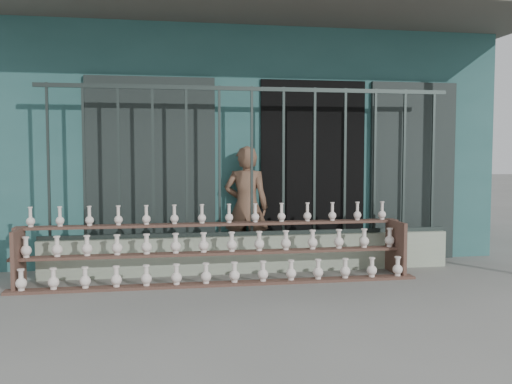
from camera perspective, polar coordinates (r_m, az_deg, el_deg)
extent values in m
plane|color=slate|center=(5.80, 1.72, -10.58)|extent=(60.00, 60.00, 0.00)
cube|color=#2B5C5A|center=(9.87, -3.30, 4.78)|extent=(7.00, 5.00, 3.20)
cube|color=black|center=(7.60, 5.64, 2.00)|extent=(1.40, 0.12, 2.40)
cube|color=black|center=(7.28, -10.41, 1.87)|extent=(1.60, 0.08, 2.40)
cube|color=black|center=(8.05, 15.37, 1.99)|extent=(1.20, 0.08, 2.40)
cube|color=#59544C|center=(7.00, -0.29, 17.95)|extent=(7.40, 2.00, 0.12)
cube|color=#A2B097|center=(7.00, -0.42, -6.17)|extent=(5.00, 0.20, 0.45)
cube|color=#283330|center=(6.91, -20.06, 2.84)|extent=(0.03, 0.03, 1.80)
cube|color=#283330|center=(6.85, -16.83, 2.90)|extent=(0.03, 0.03, 1.80)
cube|color=#283330|center=(6.81, -13.55, 2.95)|extent=(0.03, 0.03, 1.80)
cube|color=#283330|center=(6.80, -10.25, 3.00)|extent=(0.03, 0.03, 1.80)
cube|color=#283330|center=(6.81, -6.95, 3.03)|extent=(0.03, 0.03, 1.80)
cube|color=#283330|center=(6.84, -3.67, 3.06)|extent=(0.03, 0.03, 1.80)
cube|color=#283330|center=(6.89, -0.43, 3.07)|extent=(0.03, 0.03, 1.80)
cube|color=#283330|center=(6.97, 2.76, 3.08)|extent=(0.03, 0.03, 1.80)
cube|color=#283330|center=(7.06, 5.86, 3.07)|extent=(0.03, 0.03, 1.80)
cube|color=#283330|center=(7.18, 8.88, 3.06)|extent=(0.03, 0.03, 1.80)
cube|color=#283330|center=(7.32, 11.79, 3.04)|extent=(0.03, 0.03, 1.80)
cube|color=#283330|center=(7.47, 14.58, 3.01)|extent=(0.03, 0.03, 1.80)
cube|color=#283330|center=(7.64, 17.26, 2.98)|extent=(0.03, 0.03, 1.80)
cube|color=#283330|center=(6.94, -0.43, 10.28)|extent=(5.00, 0.04, 0.05)
cube|color=#283330|center=(6.96, -0.42, -4.15)|extent=(5.00, 0.04, 0.05)
cube|color=brown|center=(6.35, -3.59, -9.17)|extent=(4.50, 0.18, 0.03)
cube|color=brown|center=(6.53, -3.84, -6.11)|extent=(4.50, 0.18, 0.03)
cube|color=brown|center=(6.74, -4.08, -3.23)|extent=(4.50, 0.18, 0.03)
cube|color=brown|center=(6.67, -22.66, -6.17)|extent=(0.04, 0.55, 0.64)
cube|color=brown|center=(7.09, 13.80, -5.39)|extent=(0.04, 0.55, 0.64)
imported|color=brown|center=(7.21, -0.97, -1.51)|extent=(0.64, 0.51, 1.54)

